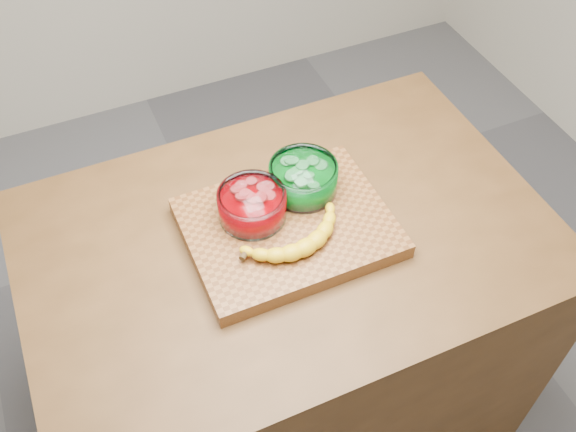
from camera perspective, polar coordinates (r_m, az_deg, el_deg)
name	(u,v)px	position (r m, az deg, el deg)	size (l,w,h in m)	color
ground	(288,405)	(2.23, 0.00, -16.42)	(3.50, 3.50, 0.00)	#5A5A5F
counter	(288,335)	(1.83, 0.00, -10.54)	(1.20, 0.80, 0.90)	#513318
cutting_board	(288,228)	(1.44, 0.00, -1.04)	(0.45, 0.35, 0.04)	brown
bowl_red	(252,205)	(1.42, -3.21, 0.97)	(0.15, 0.15, 0.07)	white
bowl_green	(303,178)	(1.47, 1.36, 3.36)	(0.16, 0.16, 0.07)	white
banana	(294,236)	(1.38, 0.50, -1.81)	(0.28, 0.14, 0.04)	gold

